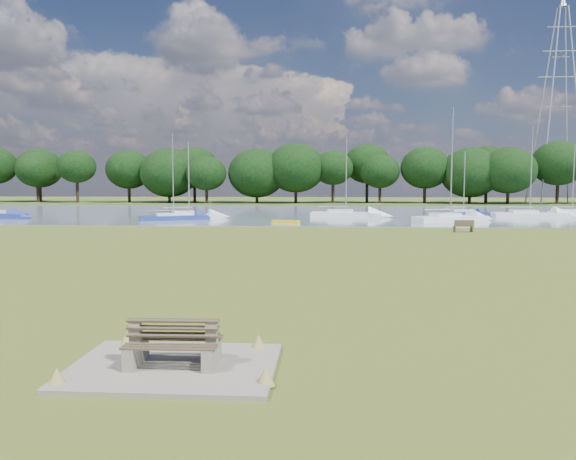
# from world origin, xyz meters

# --- Properties ---
(ground) EXTENTS (220.00, 220.00, 0.00)m
(ground) POSITION_xyz_m (0.00, 0.00, 0.00)
(ground) COLOR olive
(river) EXTENTS (220.00, 40.00, 0.10)m
(river) POSITION_xyz_m (0.00, 42.00, 0.00)
(river) COLOR slate
(river) RESTS_ON ground
(far_bank) EXTENTS (220.00, 20.00, 0.40)m
(far_bank) POSITION_xyz_m (0.00, 72.00, 0.00)
(far_bank) COLOR #4C6626
(far_bank) RESTS_ON ground
(concrete_pad) EXTENTS (4.20, 3.20, 0.10)m
(concrete_pad) POSITION_xyz_m (0.00, -14.00, 0.05)
(concrete_pad) COLOR gray
(concrete_pad) RESTS_ON ground
(bench_pair) EXTENTS (1.92, 1.16, 1.02)m
(bench_pair) POSITION_xyz_m (-0.00, -14.00, 0.52)
(bench_pair) COLOR gray
(bench_pair) RESTS_ON concrete_pad
(riverbank_bench) EXTENTS (1.55, 0.59, 0.93)m
(riverbank_bench) POSITION_xyz_m (13.48, 18.04, 0.47)
(riverbank_bench) COLOR brown
(riverbank_bench) RESTS_ON ground
(kayak) EXTENTS (2.64, 1.45, 0.26)m
(kayak) POSITION_xyz_m (-0.57, 25.56, 0.18)
(kayak) COLOR yellow
(kayak) RESTS_ON river
(pylon) EXTENTS (7.02, 4.92, 33.46)m
(pylon) POSITION_xyz_m (40.59, 70.00, 20.82)
(pylon) COLOR #999A9A
(pylon) RESTS_ON far_bank
(tree_line) EXTENTS (137.83, 8.78, 10.62)m
(tree_line) POSITION_xyz_m (-2.26, 68.00, 6.32)
(tree_line) COLOR black
(tree_line) RESTS_ON far_bank
(sailboat_0) EXTENTS (6.41, 4.03, 7.69)m
(sailboat_0) POSITION_xyz_m (-10.72, 30.28, 0.54)
(sailboat_0) COLOR white
(sailboat_0) RESTS_ON river
(sailboat_2) EXTENTS (5.07, 2.11, 7.06)m
(sailboat_2) POSITION_xyz_m (18.10, 37.68, 0.47)
(sailboat_2) COLOR navy
(sailboat_2) RESTS_ON river
(sailboat_3) EXTENTS (7.53, 2.23, 9.58)m
(sailboat_3) POSITION_xyz_m (24.41, 35.55, 0.50)
(sailboat_3) COLOR white
(sailboat_3) RESTS_ON river
(sailboat_5) EXTENTS (6.75, 4.36, 8.49)m
(sailboat_5) POSITION_xyz_m (-11.99, 29.08, 0.45)
(sailboat_5) COLOR navy
(sailboat_5) RESTS_ON river
(sailboat_6) EXTENTS (7.42, 4.82, 10.56)m
(sailboat_6) POSITION_xyz_m (14.63, 28.24, 0.57)
(sailboat_6) COLOR white
(sailboat_6) RESTS_ON river
(sailboat_7) EXTENTS (7.55, 3.05, 8.49)m
(sailboat_7) POSITION_xyz_m (5.07, 34.47, 0.52)
(sailboat_7) COLOR white
(sailboat_7) RESTS_ON river
(sailboat_9) EXTENTS (5.50, 3.19, 7.89)m
(sailboat_9) POSITION_xyz_m (30.26, 39.07, 0.48)
(sailboat_9) COLOR white
(sailboat_9) RESTS_ON river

